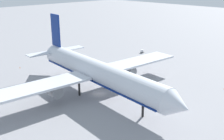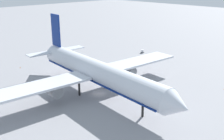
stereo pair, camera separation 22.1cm
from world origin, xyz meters
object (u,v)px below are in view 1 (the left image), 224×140
(airliner, at_px, (96,72))
(traffic_cone_1, at_px, (224,89))
(traffic_cone_2, at_px, (20,67))
(baggage_cart_0, at_px, (142,51))

(airliner, bearing_deg, traffic_cone_1, 49.60)
(traffic_cone_2, bearing_deg, baggage_cart_0, 70.80)
(baggage_cart_0, xyz_separation_m, traffic_cone_1, (51.61, -17.76, -0.54))
(traffic_cone_1, height_order, traffic_cone_2, same)
(airliner, bearing_deg, baggage_cart_0, 114.02)
(baggage_cart_0, distance_m, traffic_cone_1, 54.59)
(baggage_cart_0, xyz_separation_m, traffic_cone_2, (-19.99, -57.39, -0.54))
(traffic_cone_1, xyz_separation_m, traffic_cone_2, (-71.60, -39.63, 0.00))
(traffic_cone_2, bearing_deg, traffic_cone_1, 28.96)
(airliner, relative_size, traffic_cone_2, 133.88)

